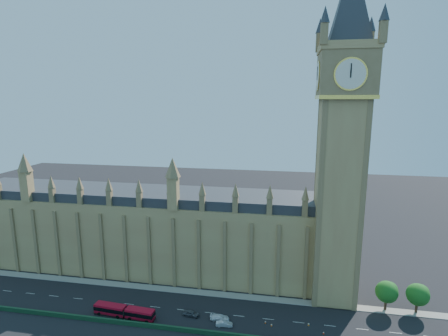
% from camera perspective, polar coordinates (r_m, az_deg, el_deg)
% --- Properties ---
extents(ground, '(400.00, 400.00, 0.00)m').
position_cam_1_polar(ground, '(105.28, -4.58, -22.29)').
color(ground, black).
rests_on(ground, ground).
extents(palace_westminster, '(120.00, 20.00, 28.00)m').
position_cam_1_polar(palace_westminster, '(125.15, -13.38, -9.80)').
color(palace_westminster, '#A37D4F').
rests_on(palace_westminster, ground).
extents(elizabeth_tower, '(20.59, 20.59, 105.00)m').
position_cam_1_polar(elizabeth_tower, '(100.00, 18.93, 8.61)').
color(elizabeth_tower, '#A37D4F').
rests_on(elizabeth_tower, ground).
extents(bridge_parapet, '(160.00, 0.60, 1.20)m').
position_cam_1_polar(bridge_parapet, '(97.82, -6.05, -24.82)').
color(bridge_parapet, '#1E4C2D').
rests_on(bridge_parapet, ground).
extents(kerb_north, '(160.00, 3.00, 0.16)m').
position_cam_1_polar(kerb_north, '(113.03, -3.29, -19.67)').
color(kerb_north, gray).
rests_on(kerb_north, ground).
extents(tree_east_near, '(6.00, 6.00, 8.50)m').
position_cam_1_polar(tree_east_near, '(112.23, 25.14, -17.77)').
color(tree_east_near, '#382619').
rests_on(tree_east_near, ground).
extents(tree_east_far, '(6.00, 6.00, 8.50)m').
position_cam_1_polar(tree_east_far, '(114.57, 29.19, -17.53)').
color(tree_east_far, '#382619').
rests_on(tree_east_far, ground).
extents(red_bus, '(17.41, 3.84, 2.94)m').
position_cam_1_polar(red_bus, '(105.62, -15.98, -21.60)').
color(red_bus, '#B00B22').
rests_on(red_bus, ground).
extents(car_grey, '(4.76, 2.38, 1.56)m').
position_cam_1_polar(car_grey, '(103.17, -5.41, -22.56)').
color(car_grey, '#44474C').
rests_on(car_grey, ground).
extents(car_silver, '(4.44, 2.00, 1.41)m').
position_cam_1_polar(car_silver, '(99.22, 0.03, -24.09)').
color(car_silver, '#B6B9BE').
rests_on(car_silver, ground).
extents(car_white, '(5.23, 2.41, 1.48)m').
position_cam_1_polar(car_white, '(101.33, -0.71, -23.23)').
color(car_white, white).
rests_on(car_white, ground).
extents(cone_a, '(0.45, 0.45, 0.66)m').
position_cam_1_polar(cone_a, '(100.27, 7.77, -24.04)').
color(cone_a, black).
rests_on(cone_a, ground).
extents(cone_b, '(0.51, 0.51, 0.65)m').
position_cam_1_polar(cone_b, '(101.04, 6.78, -23.71)').
color(cone_b, black).
rests_on(cone_b, ground).
extents(cone_c, '(0.60, 0.60, 0.75)m').
position_cam_1_polar(cone_c, '(102.05, 13.65, -23.55)').
color(cone_c, black).
rests_on(cone_c, ground).
extents(cone_d, '(0.44, 0.44, 0.65)m').
position_cam_1_polar(cone_d, '(100.15, 15.95, -24.46)').
color(cone_d, black).
rests_on(cone_d, ground).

